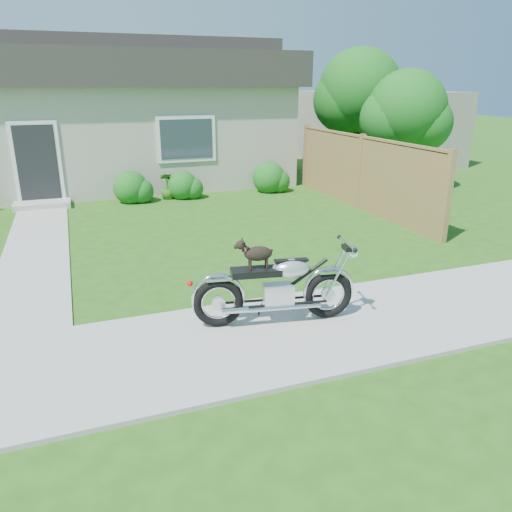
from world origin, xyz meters
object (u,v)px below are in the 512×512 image
(fence, at_px, (361,172))
(motorcycle_with_dog, at_px, (277,286))
(house, at_px, (87,115))
(tree_far, at_px, (364,95))
(tree_near, at_px, (412,113))
(potted_plant_right, at_px, (168,186))

(fence, height_order, motorcycle_with_dog, fence)
(motorcycle_with_dog, bearing_deg, fence, 59.97)
(house, distance_m, tree_far, 9.15)
(fence, height_order, tree_far, tree_far)
(tree_near, bearing_deg, fence, -147.89)
(house, distance_m, motorcycle_with_dog, 11.94)
(tree_near, distance_m, motorcycle_with_dog, 10.31)
(potted_plant_right, bearing_deg, motorcycle_with_dog, -90.70)
(house, bearing_deg, fence, -44.74)
(house, xyz_separation_m, tree_far, (8.91, -1.95, 0.59))
(fence, xyz_separation_m, motorcycle_with_dog, (-4.59, -5.47, -0.39))
(tree_near, height_order, motorcycle_with_dog, tree_near)
(potted_plant_right, bearing_deg, tree_near, -9.03)
(fence, xyz_separation_m, tree_far, (2.61, 4.29, 1.81))
(fence, bearing_deg, tree_near, 32.11)
(house, height_order, tree_near, house)
(house, height_order, motorcycle_with_dog, house)
(fence, bearing_deg, tree_far, 58.66)
(house, height_order, tree_far, house)
(tree_near, xyz_separation_m, motorcycle_with_dog, (-7.25, -7.13, -1.71))
(fence, xyz_separation_m, tree_near, (2.65, 1.66, 1.32))
(fence, bearing_deg, house, 135.26)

